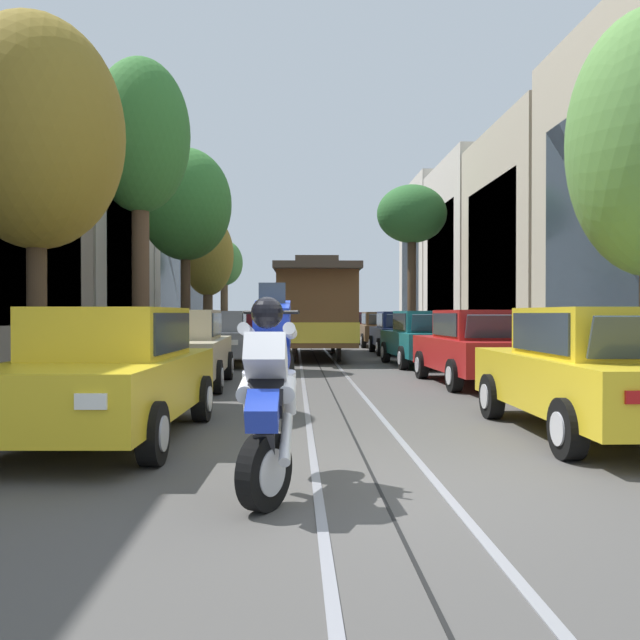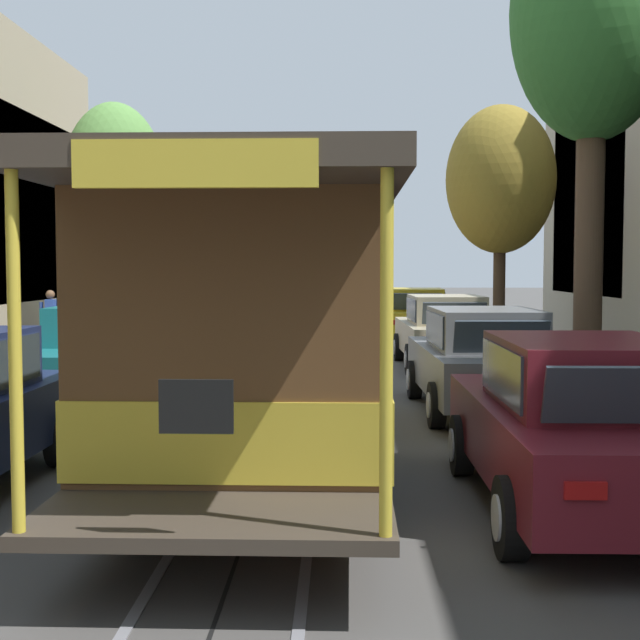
{
  "view_description": "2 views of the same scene",
  "coord_description": "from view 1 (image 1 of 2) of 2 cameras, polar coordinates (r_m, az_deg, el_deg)",
  "views": [
    {
      "loc": [
        -0.73,
        -5.56,
        1.51
      ],
      "look_at": [
        0.07,
        14.77,
        1.31
      ],
      "focal_mm": 37.06,
      "sensor_mm": 36.0,
      "label": 1
    },
    {
      "loc": [
        -0.77,
        27.11,
        2.23
      ],
      "look_at": [
        -0.38,
        9.28,
        1.11
      ],
      "focal_mm": 48.75,
      "sensor_mm": 36.0,
      "label": 2
    }
  ],
  "objects": [
    {
      "name": "parked_car_teal_mid_right",
      "position": [
        19.22,
        8.99,
        -1.55
      ],
      "size": [
        2.11,
        4.41,
        1.58
      ],
      "color": "#196B70",
      "rests_on": "ground"
    },
    {
      "name": "street_tree_kerb_left_near",
      "position": [
        11.76,
        -23.31,
        14.53
      ],
      "size": [
        2.73,
        2.96,
        6.23
      ],
      "color": "#4C3826",
      "rests_on": "ground"
    },
    {
      "name": "parked_car_beige_second_left",
      "position": [
        13.95,
        -11.99,
        -2.36
      ],
      "size": [
        2.07,
        4.39,
        1.58
      ],
      "color": "#C1B28E",
      "rests_on": "ground"
    },
    {
      "name": "cable_car_trolley",
      "position": [
        22.82,
        -0.42,
        0.95
      ],
      "size": [
        2.68,
        9.15,
        3.28
      ],
      "color": "brown",
      "rests_on": "ground"
    },
    {
      "name": "trolley_track_rails",
      "position": [
        27.73,
        -0.74,
        -2.54
      ],
      "size": [
        1.14,
        56.25,
        0.01
      ],
      "color": "gray",
      "rests_on": "ground"
    },
    {
      "name": "parked_car_grey_mid_left",
      "position": [
        19.68,
        -8.74,
        -1.5
      ],
      "size": [
        2.08,
        4.4,
        1.58
      ],
      "color": "slate",
      "rests_on": "ground"
    },
    {
      "name": "fire_hydrant",
      "position": [
        16.74,
        16.57,
        -3.17
      ],
      "size": [
        0.4,
        0.22,
        0.84
      ],
      "color": "red",
      "rests_on": "ground"
    },
    {
      "name": "street_tree_kerb_left_second",
      "position": [
        19.22,
        -15.26,
        14.72
      ],
      "size": [
        2.7,
        2.46,
        8.47
      ],
      "color": "brown",
      "rests_on": "ground"
    },
    {
      "name": "building_facade_right",
      "position": [
        30.46,
        18.66,
        6.92
      ],
      "size": [
        5.37,
        47.95,
        10.87
      ],
      "color": "tan",
      "rests_on": "ground"
    },
    {
      "name": "building_facade_left",
      "position": [
        28.89,
        -21.04,
        6.84
      ],
      "size": [
        5.68,
        47.95,
        10.5
      ],
      "color": "#BCAD93",
      "rests_on": "ground"
    },
    {
      "name": "parked_car_navy_fourth_right",
      "position": [
        24.83,
        6.86,
        -1.07
      ],
      "size": [
        2.04,
        4.38,
        1.58
      ],
      "color": "#19234C",
      "rests_on": "ground"
    },
    {
      "name": "street_tree_kerb_left_far",
      "position": [
        41.58,
        -8.27,
        4.7
      ],
      "size": [
        2.31,
        2.15,
        6.07
      ],
      "color": "brown",
      "rests_on": "ground"
    },
    {
      "name": "parked_car_white_far_left",
      "position": [
        42.96,
        -5.54,
        -0.38
      ],
      "size": [
        2.07,
        4.39,
        1.58
      ],
      "color": "silver",
      "rests_on": "ground"
    },
    {
      "name": "street_tree_kerb_right_second",
      "position": [
        31.17,
        7.93,
        8.85
      ],
      "size": [
        3.23,
        2.71,
        7.47
      ],
      "color": "#4C3826",
      "rests_on": "ground"
    },
    {
      "name": "parked_car_silver_sixth_left",
      "position": [
        37.45,
        -5.68,
        -0.52
      ],
      "size": [
        2.14,
        4.42,
        1.58
      ],
      "color": "#B7B7BC",
      "rests_on": "ground"
    },
    {
      "name": "street_tree_kerb_left_fourth",
      "position": [
        33.39,
        -9.66,
        5.36
      ],
      "size": [
        2.56,
        2.16,
        6.4
      ],
      "color": "brown",
      "rests_on": "ground"
    },
    {
      "name": "parked_car_maroon_fourth_left",
      "position": [
        24.99,
        -7.37,
        -1.06
      ],
      "size": [
        2.0,
        4.36,
        1.58
      ],
      "color": "maroon",
      "rests_on": "ground"
    },
    {
      "name": "street_tree_kerb_left_mid",
      "position": [
        26.01,
        -11.55,
        9.68
      ],
      "size": [
        3.51,
        3.07,
        7.82
      ],
      "color": "#4C3826",
      "rests_on": "ground"
    },
    {
      "name": "parked_car_teal_fifth_left",
      "position": [
        31.32,
        -6.81,
        -0.74
      ],
      "size": [
        2.01,
        4.36,
        1.58
      ],
      "color": "#196B70",
      "rests_on": "ground"
    },
    {
      "name": "parked_car_red_second_right",
      "position": [
        14.37,
        13.46,
        -2.28
      ],
      "size": [
        2.12,
        4.41,
        1.58
      ],
      "color": "red",
      "rests_on": "ground"
    },
    {
      "name": "ground_plane",
      "position": [
        24.91,
        -0.57,
        -2.91
      ],
      "size": [
        160.0,
        160.0,
        0.0
      ],
      "primitive_type": "plane",
      "color": "#4C4947"
    },
    {
      "name": "parked_car_yellow_near_right",
      "position": [
        8.8,
        22.69,
        -4.09
      ],
      "size": [
        2.02,
        4.37,
        1.58
      ],
      "color": "gold",
      "rests_on": "ground"
    },
    {
      "name": "pedestrian_on_left_pavement",
      "position": [
        30.56,
        -13.68,
        -0.5
      ],
      "size": [
        0.55,
        0.3,
        1.67
      ],
      "color": "slate",
      "rests_on": "ground"
    },
    {
      "name": "parked_car_yellow_near_left",
      "position": [
        8.31,
        -17.78,
        -4.35
      ],
      "size": [
        2.12,
        4.41,
        1.58
      ],
      "color": "gold",
      "rests_on": "ground"
    },
    {
      "name": "motorcycle_with_rider",
      "position": [
        5.52,
        -4.43,
        -5.38
      ],
      "size": [
        0.5,
        1.86,
        1.78
      ],
      "color": "black",
      "rests_on": "ground"
    },
    {
      "name": "parked_car_brown_fifth_right",
      "position": [
        30.21,
        5.2,
        -0.78
      ],
      "size": [
        2.02,
        4.37,
        1.58
      ],
      "color": "brown",
      "rests_on": "ground"
    },
    {
      "name": "parked_car_maroon_sixth_right",
      "position": [
        35.56,
        3.93,
        -0.58
      ],
      "size": [
        2.12,
        4.41,
        1.58
      ],
      "color": "maroon",
      "rests_on": "ground"
    }
  ]
}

